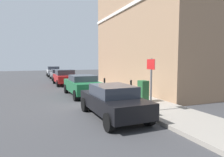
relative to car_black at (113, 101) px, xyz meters
name	(u,v)px	position (x,y,z in m)	size (l,w,h in m)	color
ground	(104,104)	(0.51, 2.51, -0.72)	(80.00, 80.00, 0.00)	#38383A
sidewalk	(102,87)	(2.48, 8.51, -0.64)	(2.47, 30.00, 0.15)	gray
corner_building	(159,35)	(7.05, 6.90, 3.83)	(6.79, 12.78, 9.09)	#937256
car_black	(113,101)	(0.00, 0.00, 0.00)	(1.88, 4.06, 1.36)	black
car_green	(82,85)	(0.04, 5.50, 0.02)	(1.94, 4.19, 1.39)	#195933
car_red	(65,77)	(-0.12, 12.10, 0.06)	(1.98, 3.94, 1.48)	maroon
car_grey	(59,74)	(-0.01, 17.82, -0.03)	(1.97, 4.35, 1.27)	slate
car_silver	(53,71)	(-0.11, 23.31, 0.06)	(1.96, 4.08, 1.49)	#B7B7BC
utility_cabinet	(143,92)	(2.42, 1.64, -0.04)	(0.46, 0.61, 1.15)	#1E4C28
bollard_near_cabinet	(131,88)	(2.52, 3.24, -0.01)	(0.14, 0.14, 1.04)	black
bollard_far_kerb	(104,85)	(1.49, 5.16, -0.01)	(0.14, 0.14, 1.04)	black
street_sign	(151,77)	(1.71, -0.17, 0.95)	(0.08, 0.60, 2.30)	#59595B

